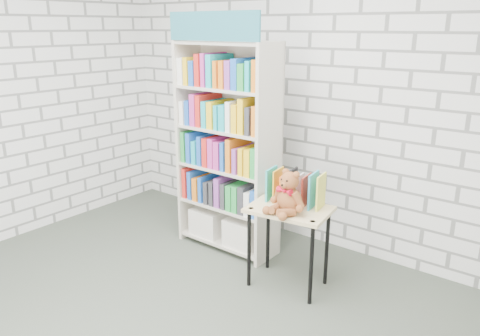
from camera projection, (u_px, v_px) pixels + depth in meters
The scene contains 6 objects.
ground at pixel (152, 332), 3.23m from camera, with size 4.50×4.50×0.00m, color #40473C.
room_shell at pixel (135, 70), 2.71m from camera, with size 4.52×4.02×2.81m.
bookshelf at pixel (228, 147), 4.22m from camera, with size 0.95×0.37×2.14m.
display_table at pixel (289, 219), 3.66m from camera, with size 0.68×0.52×0.67m.
table_books at pixel (295, 188), 3.68m from camera, with size 0.46×0.25×0.26m.
teddy_bear at pixel (288, 196), 3.50m from camera, with size 0.31×0.29×0.33m.
Camera 1 is at (2.19, -1.79, 2.03)m, focal length 35.00 mm.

